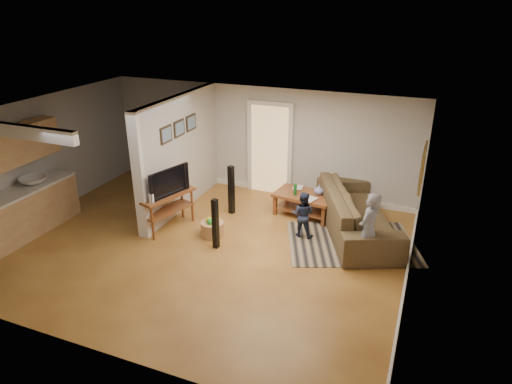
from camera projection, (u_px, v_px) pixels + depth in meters
The scene contains 11 objects.
ground at pixel (201, 246), 8.67m from camera, with size 7.50×7.50×0.00m, color brown.
room_shell at pixel (159, 159), 8.82m from camera, with size 7.54×6.02×2.52m.
area_rug at pixel (351, 243), 8.75m from camera, with size 2.39×1.74×0.01m, color black.
sofa at pixel (355, 230), 9.24m from camera, with size 2.92×1.14×0.85m, color #494024.
coffee_table at pixel (306, 199), 9.73m from camera, with size 1.35×0.91×0.75m.
tv_console at pixel (167, 197), 9.05m from camera, with size 0.79×1.29×1.04m.
speaker_left at pixel (215, 224), 8.42m from camera, with size 0.10×0.10×0.99m, color black.
speaker_right at pixel (231, 190), 9.77m from camera, with size 0.11×0.11×1.08m, color black.
toy_basket at pixel (212, 228), 8.97m from camera, with size 0.45×0.45×0.40m.
child at pixel (365, 264), 8.07m from camera, with size 0.50×0.33×1.37m, color gray.
toddler at pixel (302, 236), 9.03m from camera, with size 0.45×0.35×0.93m, color #202844.
Camera 1 is at (3.77, -6.64, 4.37)m, focal length 32.00 mm.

